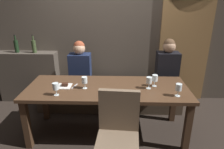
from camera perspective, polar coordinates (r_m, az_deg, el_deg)
name	(u,v)px	position (r m, az deg, el deg)	size (l,w,h in m)	color
ground	(108,132)	(3.15, -1.22, -15.90)	(9.00, 9.00, 0.00)	black
back_wall_tiled	(110,21)	(3.76, -0.43, 14.96)	(6.00, 0.12, 3.00)	brown
arched_door	(186,29)	(3.90, 20.23, 11.93)	(0.90, 0.05, 2.55)	olive
back_counter	(30,76)	(4.19, -22.21, -0.46)	(1.10, 0.28, 0.95)	#494138
dining_table	(107,93)	(2.81, -1.33, -5.16)	(2.20, 0.84, 0.74)	#412B1C
banquette_bench	(110,97)	(3.62, -0.69, -6.36)	(2.50, 0.44, 0.45)	#4A3C2E
chair_near_side	(118,130)	(2.23, 1.73, -15.49)	(0.47, 0.47, 0.98)	#4C3321
diner_redhead	(80,65)	(3.48, -9.00, 2.72)	(0.36, 0.24, 0.78)	#192342
diner_bearded	(167,65)	(3.46, 15.34, 2.55)	(0.36, 0.24, 0.83)	black
wine_bottle_dark_red	(16,46)	(4.08, -25.37, 7.31)	(0.08, 0.08, 0.33)	black
wine_bottle_pale_label	(34,46)	(3.94, -21.17, 7.50)	(0.08, 0.08, 0.33)	#384728
wine_glass_end_left	(56,87)	(2.59, -15.62, -3.32)	(0.08, 0.08, 0.16)	silver
wine_glass_near_left	(155,78)	(2.81, 12.01, -1.05)	(0.08, 0.08, 0.16)	silver
wine_glass_far_left	(149,81)	(2.73, 10.41, -1.74)	(0.08, 0.08, 0.16)	silver
wine_glass_center_front	(179,87)	(2.60, 18.28, -3.50)	(0.08, 0.08, 0.16)	silver
wine_glass_near_right	(85,80)	(2.71, -7.76, -1.64)	(0.08, 0.08, 0.16)	silver
dessert_plate	(64,86)	(2.85, -13.27, -3.07)	(0.19, 0.19, 0.05)	white
fork_on_table	(75,86)	(2.84, -10.52, -3.24)	(0.02, 0.17, 0.01)	silver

